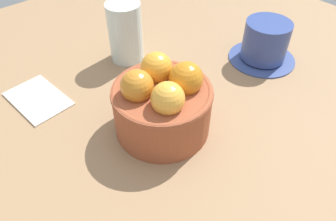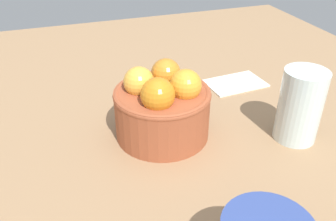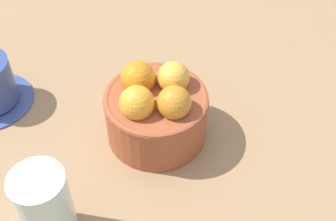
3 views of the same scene
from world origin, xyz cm
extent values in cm
cube|color=#997551|center=(0.00, 0.00, -2.41)|extent=(112.33, 117.70, 4.82)
cylinder|color=#9E4C2D|center=(0.00, 0.00, 3.73)|extent=(14.03, 14.03, 7.47)
torus|color=#9E4C2D|center=(0.00, 0.00, 7.07)|extent=(14.23, 14.23, 1.00)
sphere|color=orange|center=(-1.57, -2.97, 8.71)|extent=(4.75, 4.75, 4.75)
sphere|color=gold|center=(2.97, -1.57, 8.71)|extent=(4.60, 4.60, 4.60)
sphere|color=orange|center=(1.57, 2.97, 8.71)|extent=(4.51, 4.51, 4.51)
sphere|color=#F4AB3D|center=(-2.97, 1.57, 8.71)|extent=(4.44, 4.44, 4.44)
cylinder|color=silver|center=(18.63, -7.20, 5.50)|extent=(6.27, 6.27, 11.01)
camera|label=1|loc=(-25.35, 21.46, 35.13)|focal=33.90mm
camera|label=2|loc=(-13.81, -43.06, 31.95)|focal=38.30mm
camera|label=3|loc=(41.51, 13.93, 50.65)|focal=49.54mm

